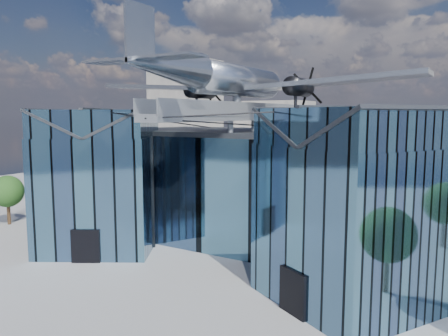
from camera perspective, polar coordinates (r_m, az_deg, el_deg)
The scene contains 5 objects.
ground_plane at distance 33.88m, azimuth -1.79°, elevation -12.54°, with size 120.00×120.00×0.00m, color gray.
museum at distance 37.40m, azimuth 3.02°, elevation -1.92°, with size 32.88×24.50×17.60m.
bg_towers at distance 78.92m, azimuth 19.54°, elevation 5.64°, with size 77.00×24.50×26.00m.
tree_plaza_w at distance 50.18m, azimuth -26.44°, elevation -2.76°, with size 4.02×4.02×5.11m.
tree_side_w at distance 53.35m, azimuth -15.93°, elevation -1.72°, with size 4.05×4.05×5.15m.
Camera 1 is at (17.35, -26.80, 11.33)m, focal length 35.00 mm.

